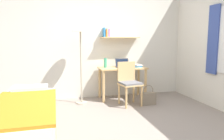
{
  "coord_description": "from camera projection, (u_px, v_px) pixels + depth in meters",
  "views": [
    {
      "loc": [
        -1.03,
        -2.91,
        1.36
      ],
      "look_at": [
        -0.12,
        0.51,
        0.85
      ],
      "focal_mm": 34.36,
      "sensor_mm": 36.0,
      "label": 1
    }
  ],
  "objects": [
    {
      "name": "ground_plane",
      "position": [
        128.0,
        130.0,
        3.24
      ],
      "size": [
        5.28,
        5.28,
        0.0
      ],
      "primitive_type": "plane",
      "color": "gray"
    },
    {
      "name": "wall_back",
      "position": [
        101.0,
        42.0,
        4.99
      ],
      "size": [
        4.4,
        0.27,
        2.6
      ],
      "color": "silver",
      "rests_on": "ground_plane"
    },
    {
      "name": "bed",
      "position": [
        25.0,
        118.0,
        3.08
      ],
      "size": [
        0.87,
        2.03,
        0.54
      ],
      "color": "tan",
      "rests_on": "ground_plane"
    },
    {
      "name": "desk",
      "position": [
        122.0,
        73.0,
        4.89
      ],
      "size": [
        1.07,
        0.52,
        0.73
      ],
      "color": "tan",
      "rests_on": "ground_plane"
    },
    {
      "name": "desk_chair",
      "position": [
        129.0,
        81.0,
        4.45
      ],
      "size": [
        0.47,
        0.46,
        0.89
      ],
      "color": "tan",
      "rests_on": "ground_plane"
    },
    {
      "name": "standing_lamp",
      "position": [
        80.0,
        32.0,
        4.39
      ],
      "size": [
        0.37,
        0.37,
        1.74
      ],
      "color": "#B2A893",
      "rests_on": "ground_plane"
    },
    {
      "name": "laptop",
      "position": [
        123.0,
        65.0,
        4.9
      ],
      "size": [
        0.32,
        0.22,
        0.2
      ],
      "color": "#2D2D33",
      "rests_on": "desk"
    },
    {
      "name": "water_bottle",
      "position": [
        105.0,
        63.0,
        4.8
      ],
      "size": [
        0.07,
        0.07,
        0.22
      ],
      "primitive_type": "cylinder",
      "color": "#42A87F",
      "rests_on": "desk"
    },
    {
      "name": "book_stack",
      "position": [
        138.0,
        66.0,
        4.95
      ],
      "size": [
        0.18,
        0.24,
        0.06
      ],
      "color": "#3384C6",
      "rests_on": "desk"
    },
    {
      "name": "handbag",
      "position": [
        148.0,
        98.0,
        4.47
      ],
      "size": [
        0.32,
        0.11,
        0.42
      ],
      "color": "gray",
      "rests_on": "ground_plane"
    }
  ]
}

